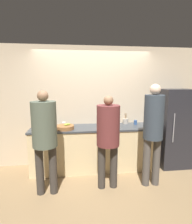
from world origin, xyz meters
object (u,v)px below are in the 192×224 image
Objects in this scene: fruit_bowl at (65,127)px; utensil_crock at (126,121)px; bottle_red at (105,125)px; refrigerator at (174,128)px; cup_white at (64,124)px; cup_blue at (135,122)px; person_center at (108,133)px; person_left at (45,133)px; person_right at (153,127)px.

utensil_crock is (1.33, 0.33, 0.02)m from fruit_bowl.
refrigerator is at bearing 7.94° from bottle_red.
refrigerator is 2.38m from fruit_bowl.
fruit_bowl reaches higher than cup_white.
refrigerator is at bearing -7.89° from cup_blue.
bottle_red is at bearing -155.44° from cup_blue.
refrigerator is 1.04× the size of person_center.
bottle_red reaches higher than cup_white.
fruit_bowl is at bearing 140.89° from person_center.
utensil_crock reaches higher than cup_white.
refrigerator is at bearing 16.22° from person_left.
utensil_crock is at bearing 153.14° from cup_blue.
person_center is at bearing -93.20° from bottle_red.
fruit_bowl is (-0.75, 0.61, -0.03)m from person_center.
bottle_red is at bearing -141.35° from utensil_crock.
fruit_bowl is 1.37m from utensil_crock.
person_left reaches higher than cup_blue.
bottle_red reaches higher than cup_blue.
person_left is 18.04× the size of cup_blue.
utensil_crock is at bearing 3.08° from cup_white.
bottle_red is 0.82m from cup_blue.
utensil_crock is at bearing 13.91° from fruit_bowl.
cup_blue is at bearing 172.11° from refrigerator.
utensil_crock is (-1.05, 0.22, 0.13)m from refrigerator.
person_center reaches higher than utensil_crock.
person_left reaches higher than fruit_bowl.
person_left is at bearing -112.87° from fruit_bowl.
fruit_bowl is (0.28, 0.66, -0.09)m from person_left.
bottle_red is (0.78, -0.11, 0.05)m from fruit_bowl.
cup_white is (-0.79, 0.87, -0.03)m from person_center.
person_left reaches higher than utensil_crock.
refrigerator reaches higher than utensil_crock.
refrigerator is 7.25× the size of bottle_red.
person_center is 0.79m from person_right.
cup_blue is at bearing -26.86° from utensil_crock.
fruit_bowl is 0.26m from cup_white.
person_right is at bearing -22.10° from fruit_bowl.
bottle_red is (-0.55, -0.44, 0.03)m from utensil_crock.
person_center reaches higher than cup_blue.
refrigerator is at bearing 41.22° from person_right.
cup_white is at bearing 176.60° from refrigerator.
fruit_bowl is (-1.54, 0.62, -0.11)m from person_right.
person_center is (-1.63, -0.72, 0.14)m from refrigerator.
person_left is 1.82m from person_right.
cup_blue is (-0.85, 0.12, 0.12)m from refrigerator.
person_left is at bearing -163.78° from refrigerator.
person_left is 1.06× the size of person_center.
cup_blue is (0.20, -0.10, -0.01)m from utensil_crock.
utensil_crock is 1.37m from cup_white.
refrigerator is 1.08m from utensil_crock.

